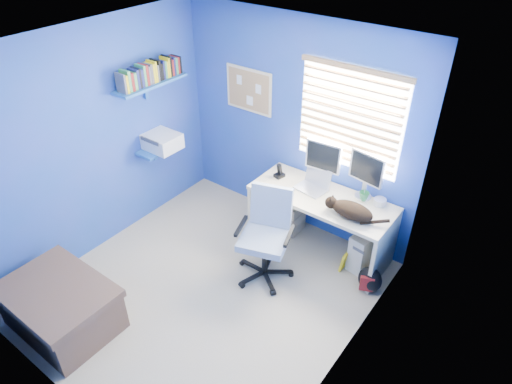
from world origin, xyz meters
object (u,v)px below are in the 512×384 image
Objects in this scene: cat at (352,211)px; tower_pc at (366,248)px; desk at (320,224)px; laptop at (311,181)px; office_chair at (266,246)px.

cat is 0.98× the size of tower_pc.
desk is 0.51m from laptop.
cat is at bearing 38.72° from office_chair.
desk is at bearing -7.29° from laptop.
desk is 0.73m from office_chair.
desk is 1.56× the size of office_chair.
tower_pc is at bearing 11.01° from laptop.
laptop is at bearing 165.23° from desk.
cat is 0.97m from office_chair.
laptop reaches higher than desk.
tower_pc is 1.12m from office_chair.
laptop is 0.95m from tower_pc.
desk is 4.78× the size of laptop.
office_chair is at bearing -89.13° from laptop.
office_chair is at bearing -145.17° from cat.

